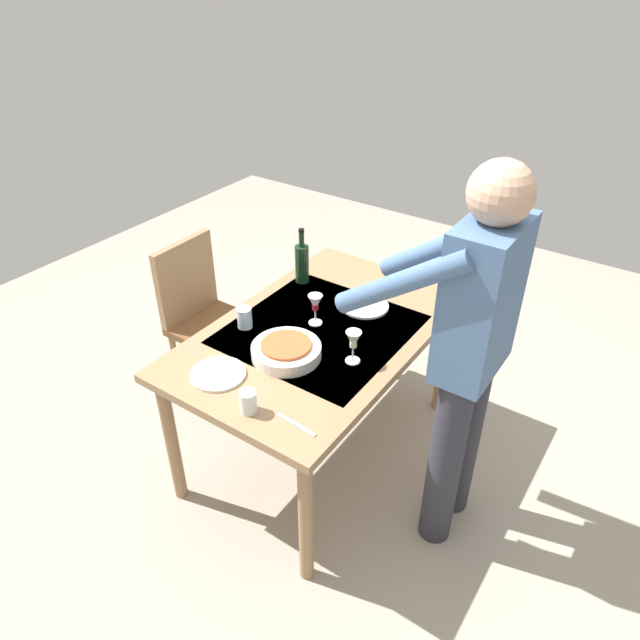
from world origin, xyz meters
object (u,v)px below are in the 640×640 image
object	(u,v)px
wine_bottle	(302,262)
dinner_plate_far	(218,374)
person_server	(468,348)
wine_glass_right	(315,304)
chair_near	(202,310)
dining_table	(320,343)
water_cup_near_right	(245,318)
serving_bowl_pasta	(287,351)
wine_glass_left	(353,341)
water_cup_near_left	(248,402)
dinner_plate_near	(365,306)

from	to	relation	value
wine_bottle	dinner_plate_far	bearing A→B (deg)	11.89
person_server	wine_glass_right	bearing A→B (deg)	-95.04
chair_near	wine_bottle	size ratio (longest dim) A/B	3.07
chair_near	person_server	size ratio (longest dim) A/B	0.54
dining_table	dinner_plate_far	bearing A→B (deg)	-16.78
wine_glass_right	water_cup_near_right	world-z (taller)	wine_glass_right
dining_table	dinner_plate_far	distance (m)	0.54
person_server	serving_bowl_pasta	xyz separation A→B (m)	(0.21, -0.70, -0.18)
dining_table	wine_glass_left	world-z (taller)	wine_glass_left
chair_near	wine_glass_left	distance (m)	1.14
wine_glass_left	dinner_plate_far	distance (m)	0.57
person_server	dinner_plate_far	size ratio (longest dim) A/B	7.34
water_cup_near_left	water_cup_near_right	size ratio (longest dim) A/B	0.94
dining_table	serving_bowl_pasta	size ratio (longest dim) A/B	4.73
dinner_plate_far	water_cup_near_right	bearing A→B (deg)	-157.10
person_server	water_cup_near_left	xyz separation A→B (m)	(0.57, -0.61, -0.17)
wine_bottle	dinner_plate_near	bearing A→B (deg)	85.32
wine_glass_right	water_cup_near_left	bearing A→B (deg)	12.06
wine_bottle	person_server	bearing A→B (deg)	71.16
dinner_plate_near	wine_bottle	bearing A→B (deg)	-94.68
wine_bottle	serving_bowl_pasta	size ratio (longest dim) A/B	0.99
chair_near	dinner_plate_near	bearing A→B (deg)	104.50
wine_bottle	water_cup_near_left	bearing A→B (deg)	24.50
wine_bottle	chair_near	bearing A→B (deg)	-61.93
person_server	wine_glass_left	xyz separation A→B (m)	(0.08, -0.45, -0.11)
wine_glass_left	chair_near	bearing A→B (deg)	-98.97
wine_glass_left	serving_bowl_pasta	size ratio (longest dim) A/B	0.50
wine_glass_left	water_cup_near_left	distance (m)	0.51
chair_near	water_cup_near_left	size ratio (longest dim) A/B	9.84
chair_near	person_server	world-z (taller)	person_server
serving_bowl_pasta	dinner_plate_far	distance (m)	0.31
wine_glass_left	wine_glass_right	distance (m)	0.33
dining_table	serving_bowl_pasta	world-z (taller)	serving_bowl_pasta
wine_bottle	water_cup_near_left	world-z (taller)	wine_bottle
water_cup_near_left	wine_glass_right	bearing A→B (deg)	-167.94
person_server	water_cup_near_right	size ratio (longest dim) A/B	17.16
person_server	dinner_plate_far	world-z (taller)	person_server
person_server	dinner_plate_near	size ratio (longest dim) A/B	7.34
water_cup_near_right	dinner_plate_far	size ratio (longest dim) A/B	0.43
wine_bottle	wine_glass_right	bearing A→B (deg)	44.72
wine_glass_right	serving_bowl_pasta	bearing A→B (deg)	9.91
wine_bottle	wine_glass_left	distance (m)	0.73
person_server	wine_bottle	xyz separation A→B (m)	(-0.35, -1.03, -0.10)
wine_glass_right	dinner_plate_near	size ratio (longest dim) A/B	0.66
serving_bowl_pasta	dinner_plate_near	xyz separation A→B (m)	(-0.53, 0.07, -0.03)
wine_bottle	serving_bowl_pasta	bearing A→B (deg)	30.41
dining_table	wine_glass_left	distance (m)	0.33
dining_table	water_cup_near_left	distance (m)	0.63
water_cup_near_left	dinner_plate_far	size ratio (longest dim) A/B	0.40
serving_bowl_pasta	dining_table	bearing A→B (deg)	-179.05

